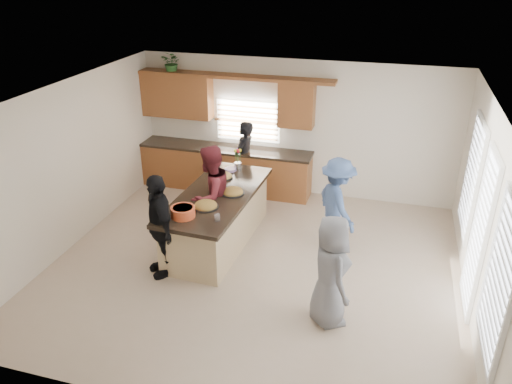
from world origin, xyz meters
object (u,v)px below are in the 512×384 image
(woman_right_back, at_px, (337,203))
(woman_left_front, at_px, (160,225))
(salad_bowl, at_px, (183,211))
(island, at_px, (218,219))
(woman_left_mid, at_px, (211,196))
(woman_right_front, at_px, (331,271))
(woman_left_back, at_px, (244,159))

(woman_right_back, bearing_deg, woman_left_front, 87.36)
(salad_bowl, distance_m, woman_left_front, 0.42)
(island, bearing_deg, woman_left_mid, 179.77)
(woman_left_front, distance_m, woman_right_front, 2.74)
(woman_left_front, bearing_deg, island, 113.75)
(woman_left_back, bearing_deg, woman_left_mid, 12.26)
(woman_left_back, distance_m, woman_right_front, 4.24)
(woman_left_back, relative_size, woman_left_mid, 0.89)
(woman_right_back, relative_size, woman_right_front, 1.00)
(salad_bowl, xyz_separation_m, woman_left_front, (-0.31, -0.20, -0.19))
(woman_left_back, distance_m, woman_left_front, 3.15)
(island, xyz_separation_m, woman_left_mid, (-0.11, 0.01, 0.44))
(woman_left_mid, bearing_deg, woman_right_back, 121.42)
(salad_bowl, height_order, woman_right_back, woman_right_back)
(woman_left_mid, distance_m, woman_right_back, 2.15)
(woman_left_back, relative_size, woman_right_back, 0.98)
(island, xyz_separation_m, woman_right_back, (1.99, 0.47, 0.36))
(island, distance_m, woman_right_back, 2.07)
(island, xyz_separation_m, woman_left_back, (-0.13, 2.01, 0.34))
(woman_left_front, bearing_deg, woman_left_back, 131.99)
(island, height_order, woman_left_mid, woman_left_mid)
(woman_left_front, relative_size, woman_right_back, 1.05)
(woman_left_back, bearing_deg, woman_left_front, 4.44)
(woman_left_mid, xyz_separation_m, woman_right_front, (2.28, -1.56, -0.08))
(salad_bowl, relative_size, woman_right_front, 0.23)
(island, bearing_deg, salad_bowl, -100.81)
(salad_bowl, distance_m, woman_right_back, 2.61)
(woman_right_back, bearing_deg, salad_bowl, 87.33)
(woman_left_back, height_order, woman_left_front, woman_left_front)
(woman_left_mid, distance_m, woman_left_front, 1.19)
(woman_left_back, xyz_separation_m, woman_left_mid, (0.02, -2.01, 0.09))
(island, relative_size, woman_right_front, 1.70)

